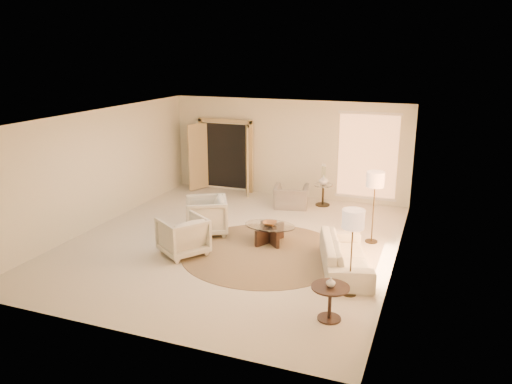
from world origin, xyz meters
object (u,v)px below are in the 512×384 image
(floor_lamp_near, at_px, (375,183))
(floor_lamp_far, at_px, (353,223))
(armchair_left, at_px, (206,214))
(armchair_right, at_px, (183,234))
(side_vase, at_px, (324,180))
(end_vase, at_px, (331,282))
(accent_chair, at_px, (291,193))
(end_table, at_px, (330,297))
(sofa, at_px, (345,255))
(side_table, at_px, (323,193))
(coffee_table, at_px, (270,232))
(bowl, at_px, (270,223))

(floor_lamp_near, height_order, floor_lamp_far, floor_lamp_near)
(armchair_left, distance_m, armchair_right, 1.29)
(floor_lamp_far, height_order, side_vase, floor_lamp_far)
(armchair_left, bearing_deg, end_vase, 23.59)
(accent_chair, xyz_separation_m, end_table, (2.28, -5.40, -0.01))
(floor_lamp_far, relative_size, side_vase, 5.95)
(sofa, height_order, armchair_right, armchair_right)
(side_table, bearing_deg, side_vase, 0.00)
(coffee_table, distance_m, floor_lamp_near, 2.54)
(armchair_left, height_order, armchair_right, armchair_left)
(sofa, bearing_deg, floor_lamp_far, 178.37)
(side_table, bearing_deg, coffee_table, -98.17)
(floor_lamp_far, relative_size, bowl, 5.02)
(sofa, distance_m, floor_lamp_near, 2.02)
(floor_lamp_far, relative_size, end_vase, 9.90)
(end_vase, bearing_deg, floor_lamp_far, 81.65)
(sofa, height_order, accent_chair, accent_chair)
(end_table, bearing_deg, bowl, 125.59)
(sofa, xyz_separation_m, armchair_right, (-3.33, -0.41, 0.14))
(armchair_right, bearing_deg, side_table, -170.07)
(side_table, bearing_deg, armchair_left, -123.14)
(armchair_left, bearing_deg, side_table, 118.62)
(armchair_left, xyz_separation_m, bowl, (1.58, -0.03, -0.02))
(coffee_table, bearing_deg, side_vase, 81.83)
(armchair_left, xyz_separation_m, floor_lamp_far, (3.70, -1.83, 0.85))
(armchair_left, relative_size, side_vase, 3.62)
(sofa, bearing_deg, side_table, 1.68)
(end_vase, bearing_deg, armchair_right, 156.42)
(armchair_right, bearing_deg, sofa, 130.68)
(side_vase, bearing_deg, armchair_left, -123.14)
(side_table, distance_m, floor_lamp_far, 5.30)
(accent_chair, distance_m, side_table, 0.91)
(coffee_table, bearing_deg, side_table, 81.83)
(end_vase, bearing_deg, floor_lamp_near, 87.75)
(side_vase, bearing_deg, bowl, -98.17)
(accent_chair, bearing_deg, floor_lamp_near, 131.50)
(sofa, distance_m, accent_chair, 4.09)
(sofa, bearing_deg, floor_lamp_near, -26.69)
(armchair_left, height_order, accent_chair, armchair_left)
(sofa, xyz_separation_m, floor_lamp_far, (0.27, -0.95, 1.02))
(sofa, bearing_deg, coffee_table, 47.87)
(coffee_table, distance_m, bowl, 0.19)
(accent_chair, relative_size, floor_lamp_near, 0.57)
(accent_chair, bearing_deg, coffee_table, 84.51)
(armchair_right, bearing_deg, end_vase, 100.15)
(accent_chair, relative_size, coffee_table, 0.71)
(sofa, bearing_deg, armchair_left, 58.05)
(side_table, relative_size, end_vase, 3.77)
(side_table, xyz_separation_m, floor_lamp_far, (1.67, -4.94, 0.97))
(armchair_right, relative_size, accent_chair, 0.97)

